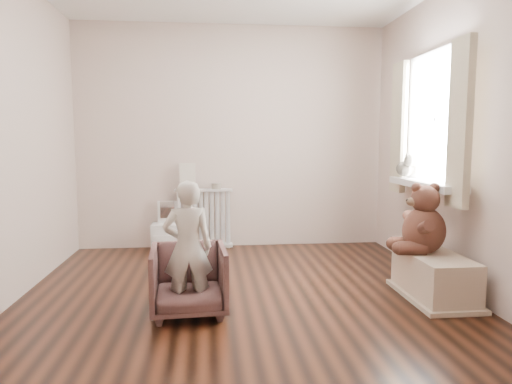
{
  "coord_description": "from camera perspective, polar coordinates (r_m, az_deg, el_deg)",
  "views": [
    {
      "loc": [
        -0.26,
        -3.62,
        1.26
      ],
      "look_at": [
        0.15,
        0.45,
        0.8
      ],
      "focal_mm": 32.0,
      "sensor_mm": 36.0,
      "label": 1
    }
  ],
  "objects": [
    {
      "name": "floor",
      "position": [
        3.84,
        -1.59,
        -12.73
      ],
      "size": [
        3.6,
        3.6,
        0.01
      ],
      "primitive_type": "cube",
      "color": "black",
      "rests_on": "ground"
    },
    {
      "name": "back_wall",
      "position": [
        5.43,
        -3.04,
        6.82
      ],
      "size": [
        3.6,
        0.02,
        2.6
      ],
      "primitive_type": "cube",
      "color": "beige",
      "rests_on": "ground"
    },
    {
      "name": "front_wall",
      "position": [
        1.84,
        2.46,
        7.71
      ],
      "size": [
        3.6,
        0.02,
        2.6
      ],
      "primitive_type": "cube",
      "color": "beige",
      "rests_on": "ground"
    },
    {
      "name": "left_wall",
      "position": [
        3.93,
        -28.98,
        6.21
      ],
      "size": [
        0.02,
        3.6,
        2.6
      ],
      "primitive_type": "cube",
      "color": "beige",
      "rests_on": "ground"
    },
    {
      "name": "right_wall",
      "position": [
        4.17,
        24.04,
        6.42
      ],
      "size": [
        0.02,
        3.6,
        2.6
      ],
      "primitive_type": "cube",
      "color": "beige",
      "rests_on": "ground"
    },
    {
      "name": "window",
      "position": [
        4.42,
        21.72,
        8.43
      ],
      "size": [
        0.03,
        0.9,
        1.1
      ],
      "primitive_type": "cube",
      "color": "white",
      "rests_on": "right_wall"
    },
    {
      "name": "window_sill",
      "position": [
        4.39,
        20.37,
        0.91
      ],
      "size": [
        0.22,
        1.1,
        0.06
      ],
      "primitive_type": "cube",
      "color": "silver",
      "rests_on": "right_wall"
    },
    {
      "name": "curtain_left",
      "position": [
        3.86,
        24.15,
        7.8
      ],
      "size": [
        0.06,
        0.26,
        1.3
      ],
      "primitive_type": "cube",
      "color": "beige",
      "rests_on": "right_wall"
    },
    {
      "name": "curtain_right",
      "position": [
        4.88,
        17.43,
        7.64
      ],
      "size": [
        0.06,
        0.26,
        1.3
      ],
      "primitive_type": "cube",
      "color": "beige",
      "rests_on": "right_wall"
    },
    {
      "name": "radiator",
      "position": [
        5.37,
        -6.54,
        -2.96
      ],
      "size": [
        0.67,
        0.13,
        0.7
      ],
      "primitive_type": "cube",
      "color": "silver",
      "rests_on": "floor"
    },
    {
      "name": "paper_doll",
      "position": [
        5.32,
        -8.55,
        1.97
      ],
      "size": [
        0.18,
        0.02,
        0.3
      ],
      "primitive_type": "cube",
      "color": "beige",
      "rests_on": "radiator"
    },
    {
      "name": "tin_a",
      "position": [
        5.33,
        -4.99,
        0.75
      ],
      "size": [
        0.11,
        0.11,
        0.07
      ],
      "primitive_type": "cylinder",
      "color": "#A59E8C",
      "rests_on": "radiator"
    },
    {
      "name": "toy_vanity",
      "position": [
        5.38,
        -11.0,
        -4.25
      ],
      "size": [
        0.36,
        0.26,
        0.56
      ],
      "primitive_type": "cube",
      "color": "silver",
      "rests_on": "floor"
    },
    {
      "name": "armchair",
      "position": [
        3.42,
        -8.4,
        -10.8
      ],
      "size": [
        0.57,
        0.59,
        0.5
      ],
      "primitive_type": "imported",
      "rotation": [
        0.0,
        0.0,
        0.07
      ],
      "color": "brown",
      "rests_on": "floor"
    },
    {
      "name": "child",
      "position": [
        3.3,
        -8.51,
        -6.9
      ],
      "size": [
        0.37,
        0.25,
        0.96
      ],
      "primitive_type": "imported",
      "rotation": [
        0.0,
        0.0,
        3.21
      ],
      "color": "beige",
      "rests_on": "armchair"
    },
    {
      "name": "toy_bench",
      "position": [
        3.98,
        21.41,
        -9.49
      ],
      "size": [
        0.4,
        0.76,
        0.36
      ],
      "primitive_type": "cube",
      "color": "beige",
      "rests_on": "floor"
    },
    {
      "name": "teddy_bear",
      "position": [
        3.93,
        20.32,
        -2.61
      ],
      "size": [
        0.49,
        0.4,
        0.56
      ],
      "primitive_type": null,
      "rotation": [
        0.0,
        0.0,
        -0.11
      ],
      "color": "#3D2017",
      "rests_on": "toy_bench"
    },
    {
      "name": "plush_cat",
      "position": [
        4.74,
        18.2,
        2.94
      ],
      "size": [
        0.22,
        0.31,
        0.24
      ],
      "primitive_type": null,
      "rotation": [
        0.0,
        0.0,
        0.19
      ],
      "color": "#656055",
      "rests_on": "window_sill"
    }
  ]
}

